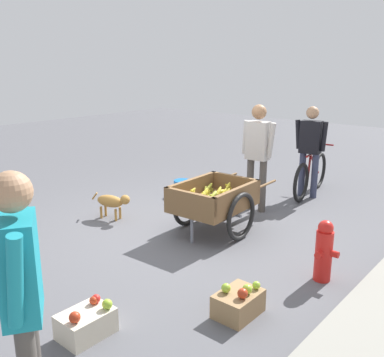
% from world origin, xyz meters
% --- Properties ---
extents(ground_plane, '(24.00, 24.00, 0.00)m').
position_xyz_m(ground_plane, '(0.00, 0.00, 0.00)').
color(ground_plane, '#56565B').
extents(fruit_cart, '(1.68, 0.97, 0.73)m').
position_xyz_m(fruit_cart, '(-0.27, 0.40, 0.44)').
color(fruit_cart, brown).
rests_on(fruit_cart, ground).
extents(vendor_person, '(0.22, 0.56, 1.65)m').
position_xyz_m(vendor_person, '(-1.43, 0.34, 0.99)').
color(vendor_person, '#4C4742').
rests_on(vendor_person, ground).
extents(bicycle, '(1.65, 0.46, 0.85)m').
position_xyz_m(bicycle, '(-2.77, 0.61, 0.35)').
color(bicycle, black).
rests_on(bicycle, ground).
extents(cyclist_person, '(0.24, 0.55, 1.55)m').
position_xyz_m(cyclist_person, '(-2.62, 0.63, 0.92)').
color(cyclist_person, '#333851').
rests_on(cyclist_person, ground).
extents(dog, '(0.28, 0.66, 0.40)m').
position_xyz_m(dog, '(0.28, -1.05, 0.27)').
color(dog, '#AD7A38').
rests_on(dog, ground).
extents(fire_hydrant, '(0.25, 0.25, 0.67)m').
position_xyz_m(fire_hydrant, '(0.04, 2.11, 0.33)').
color(fire_hydrant, red).
rests_on(fire_hydrant, ground).
extents(plastic_bucket, '(0.30, 0.30, 0.27)m').
position_xyz_m(plastic_bucket, '(-1.27, -1.05, 0.14)').
color(plastic_bucket, '#1966B2').
rests_on(plastic_bucket, ground).
extents(apple_crate, '(0.44, 0.32, 0.31)m').
position_xyz_m(apple_crate, '(1.17, 1.80, 0.12)').
color(apple_crate, '#99754C').
rests_on(apple_crate, ground).
extents(mixed_fruit_crate, '(0.44, 0.32, 0.31)m').
position_xyz_m(mixed_fruit_crate, '(2.26, 1.01, 0.12)').
color(mixed_fruit_crate, beige).
rests_on(mixed_fruit_crate, ground).
extents(bystander_person, '(0.35, 0.53, 1.69)m').
position_xyz_m(bystander_person, '(3.08, 1.62, 1.02)').
color(bystander_person, '#4C4742').
rests_on(bystander_person, ground).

